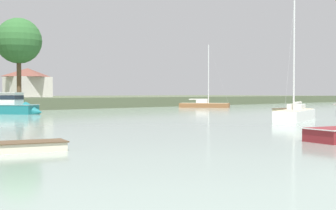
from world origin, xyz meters
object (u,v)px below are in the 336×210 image
object	(u,v)px
cruiser_teal	(12,109)
dinghy_sand	(285,111)
sailboat_white	(295,118)
dinghy_cream	(22,148)
sailboat_wood	(204,106)

from	to	relation	value
cruiser_teal	dinghy_sand	bearing A→B (deg)	-33.60
dinghy_sand	sailboat_white	world-z (taller)	sailboat_white
sailboat_white	cruiser_teal	world-z (taller)	sailboat_white
sailboat_white	cruiser_teal	distance (m)	34.56
dinghy_cream	cruiser_teal	size ratio (longest dim) A/B	0.47
dinghy_cream	dinghy_sand	bearing A→B (deg)	18.25
dinghy_sand	cruiser_teal	bearing A→B (deg)	146.40
cruiser_teal	sailboat_wood	world-z (taller)	sailboat_wood
dinghy_cream	cruiser_teal	world-z (taller)	cruiser_teal
dinghy_sand	cruiser_teal	world-z (taller)	cruiser_teal
dinghy_sand	sailboat_white	bearing A→B (deg)	-146.16
sailboat_white	cruiser_teal	xyz separation A→B (m)	(-12.44, 32.24, 0.31)
dinghy_sand	sailboat_wood	world-z (taller)	sailboat_wood
sailboat_wood	sailboat_white	bearing A→B (deg)	-127.13
dinghy_cream	sailboat_white	size ratio (longest dim) A/B	0.35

